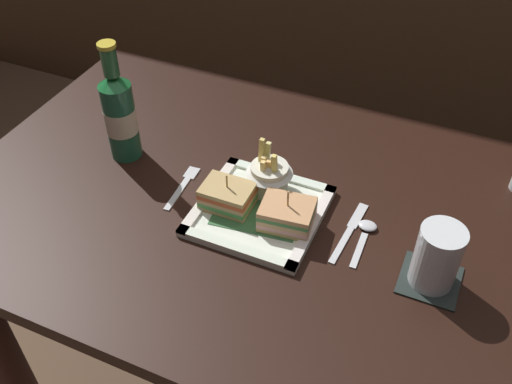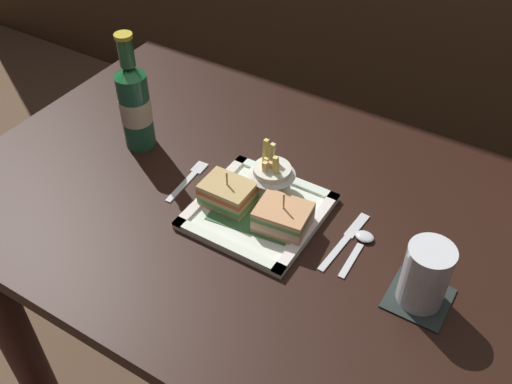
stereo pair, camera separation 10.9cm
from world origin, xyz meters
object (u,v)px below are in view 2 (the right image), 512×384
(square_plate, at_px, (258,212))
(dining_table, at_px, (254,256))
(beer_bottle, at_px, (135,104))
(knife, at_px, (346,239))
(sandwich_half_right, at_px, (283,217))
(water_glass, at_px, (425,278))
(fork, at_px, (189,179))
(spoon, at_px, (361,242))
(fries_cup, at_px, (272,175))
(sandwich_half_left, at_px, (228,194))

(square_plate, bearing_deg, dining_table, 133.37)
(square_plate, xyz_separation_m, beer_bottle, (-0.33, 0.05, 0.10))
(square_plate, height_order, knife, square_plate)
(sandwich_half_right, height_order, knife, sandwich_half_right)
(sandwich_half_right, bearing_deg, beer_bottle, 170.44)
(water_glass, relative_size, fork, 0.87)
(beer_bottle, height_order, spoon, beer_bottle)
(fries_cup, bearing_deg, spoon, -7.78)
(square_plate, bearing_deg, fork, 175.81)
(dining_table, bearing_deg, beer_bottle, 175.10)
(sandwich_half_right, height_order, spoon, sandwich_half_right)
(dining_table, relative_size, beer_bottle, 4.55)
(sandwich_half_right, xyz_separation_m, fries_cup, (-0.07, 0.07, 0.02))
(fork, distance_m, spoon, 0.37)
(water_glass, bearing_deg, spoon, 154.05)
(sandwich_half_right, distance_m, beer_bottle, 0.41)
(dining_table, relative_size, sandwich_half_left, 12.38)
(dining_table, distance_m, water_glass, 0.42)
(square_plate, xyz_separation_m, fork, (-0.17, 0.01, -0.01))
(square_plate, relative_size, knife, 1.38)
(sandwich_half_left, relative_size, sandwich_half_right, 0.92)
(sandwich_half_right, bearing_deg, fork, 173.93)
(sandwich_half_right, bearing_deg, dining_table, 155.28)
(fork, distance_m, knife, 0.34)
(square_plate, height_order, sandwich_half_right, sandwich_half_right)
(sandwich_half_right, distance_m, fries_cup, 0.10)
(sandwich_half_right, bearing_deg, knife, 20.04)
(square_plate, height_order, spoon, square_plate)
(square_plate, xyz_separation_m, spoon, (0.20, 0.03, -0.00))
(fries_cup, xyz_separation_m, water_glass, (0.34, -0.09, 0.00))
(sandwich_half_right, bearing_deg, fries_cup, 132.58)
(dining_table, xyz_separation_m, water_glass, (0.36, -0.06, 0.22))
(square_plate, bearing_deg, sandwich_half_right, -11.35)
(fries_cup, bearing_deg, beer_bottle, -179.06)
(knife, bearing_deg, fries_cup, 169.98)
(sandwich_half_left, bearing_deg, water_glass, -2.92)
(sandwich_half_left, bearing_deg, beer_bottle, 166.33)
(fries_cup, distance_m, knife, 0.19)
(sandwich_half_left, height_order, beer_bottle, beer_bottle)
(water_glass, bearing_deg, dining_table, 170.46)
(square_plate, distance_m, fork, 0.17)
(dining_table, height_order, knife, knife)
(beer_bottle, relative_size, knife, 1.54)
(fries_cup, xyz_separation_m, fork, (-0.17, -0.05, -0.05))
(square_plate, bearing_deg, water_glass, -5.55)
(knife, xyz_separation_m, spoon, (0.03, 0.00, 0.00))
(sandwich_half_right, relative_size, water_glass, 0.89)
(sandwich_half_right, relative_size, knife, 0.62)
(water_glass, height_order, fork, water_glass)
(dining_table, xyz_separation_m, sandwich_half_left, (-0.03, -0.04, 0.20))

